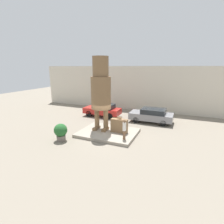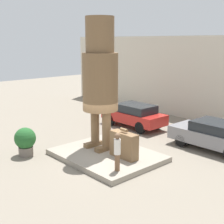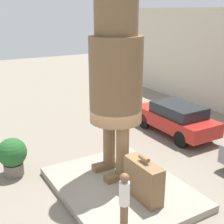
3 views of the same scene
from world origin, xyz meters
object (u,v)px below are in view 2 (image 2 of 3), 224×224
Objects in this scene: statue_figure at (100,74)px; planter_pot at (25,140)px; giant_suitcase at (124,145)px; parked_car_grey at (215,135)px; tourist at (117,150)px; parked_car_red at (134,115)px.

planter_pot is at bearing -125.05° from statue_figure.
statue_figure is at bearing 177.09° from giant_suitcase.
statue_figure reaches higher than planter_pot.
giant_suitcase is 4.87m from parked_car_grey.
parked_car_grey is at bearing 80.40° from tourist.
giant_suitcase is 0.32× the size of parked_car_grey.
parked_car_grey is (3.51, 4.43, -3.05)m from statue_figure.
parked_car_red reaches higher than planter_pot.
tourist reaches higher than parked_car_grey.
giant_suitcase is 4.67m from planter_pot.
giant_suitcase reaches higher than parked_car_grey.
statue_figure is 5.78m from parked_car_red.
statue_figure is 4.43× the size of giant_suitcase.
tourist is at bearing 128.60° from parked_car_red.
statue_figure is at bearing 153.05° from tourist.
tourist is 0.36× the size of parked_car_grey.
giant_suitcase is at bearing -2.91° from statue_figure.
statue_figure is 3.95m from tourist.
planter_pot is (-2.04, -2.91, -3.07)m from statue_figure.
tourist reaches higher than giant_suitcase.
parked_car_red is at bearing 114.71° from statue_figure.
parked_car_grey is (1.82, 4.52, -0.05)m from giant_suitcase.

